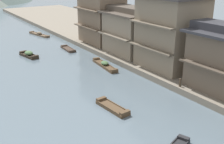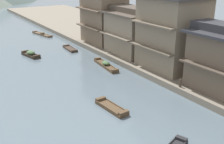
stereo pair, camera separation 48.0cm
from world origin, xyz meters
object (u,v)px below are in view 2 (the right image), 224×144
boat_midriver_drifting (31,54)px  house_waterfront_tall (172,30)px  boat_moored_second (42,34)px  boat_upstream_distant (106,65)px  house_waterfront_second (222,58)px  boat_moored_third (112,107)px  mooring_post_dock_mid (180,83)px  house_waterfront_narrow (132,31)px  house_waterfront_far (103,14)px  boat_moored_far (70,49)px

boat_midriver_drifting → house_waterfront_tall: size_ratio=0.42×
boat_moored_second → boat_upstream_distant: (0.66, -21.76, 0.03)m
house_waterfront_second → boat_moored_third: bearing=164.3°
boat_moored_third → mooring_post_dock_mid: mooring_post_dock_mid is taller
house_waterfront_tall → house_waterfront_narrow: size_ratio=1.16×
house_waterfront_second → boat_upstream_distant: bearing=110.1°
boat_upstream_distant → house_waterfront_far: size_ratio=0.63×
boat_moored_far → mooring_post_dock_mid: mooring_post_dock_mid is taller
house_waterfront_tall → house_waterfront_far: bearing=91.4°
house_waterfront_narrow → boat_upstream_distant: bearing=-162.1°
boat_moored_third → house_waterfront_far: (10.29, 18.85, 4.78)m
boat_upstream_distant → house_waterfront_narrow: house_waterfront_narrow is taller
house_waterfront_narrow → house_waterfront_far: bearing=91.4°
house_waterfront_tall → boat_midriver_drifting: bearing=128.3°
boat_moored_far → boat_midriver_drifting: 6.04m
mooring_post_dock_mid → boat_upstream_distant: bearing=100.7°
house_waterfront_tall → mooring_post_dock_mid: bearing=-123.3°
house_waterfront_second → house_waterfront_tall: 7.35m
boat_moored_far → house_waterfront_tall: 17.00m
boat_moored_far → boat_upstream_distant: (0.45, -9.70, 0.11)m
boat_moored_second → mooring_post_dock_mid: mooring_post_dock_mid is taller
boat_midriver_drifting → house_waterfront_second: house_waterfront_second is taller
boat_moored_far → boat_midriver_drifting: (-6.03, -0.36, 0.19)m
house_waterfront_tall → house_waterfront_narrow: house_waterfront_tall is taller
boat_moored_second → house_waterfront_far: 14.82m
boat_upstream_distant → house_waterfront_second: 14.04m
mooring_post_dock_mid → boat_moored_far: bearing=96.9°
house_waterfront_tall → house_waterfront_narrow: (-0.18, 7.22, -1.30)m
house_waterfront_second → boat_moored_far: bearing=102.9°
boat_midriver_drifting → house_waterfront_narrow: (11.58, -7.69, 3.33)m
house_waterfront_far → mooring_post_dock_mid: (-2.93, -19.44, -3.90)m
boat_upstream_distant → house_waterfront_far: 11.19m
boat_moored_second → house_waterfront_second: size_ratio=0.94×
boat_upstream_distant → mooring_post_dock_mid: 10.77m
boat_moored_second → boat_moored_third: bearing=-98.4°
boat_moored_third → house_waterfront_narrow: house_waterfront_narrow is taller
boat_moored_second → mooring_post_dock_mid: size_ratio=7.32×
boat_moored_third → house_waterfront_narrow: (10.47, 11.61, 3.48)m
boat_moored_far → house_waterfront_far: 7.26m
boat_moored_second → house_waterfront_far: size_ratio=0.66×
boat_midriver_drifting → house_waterfront_tall: 19.54m
boat_midriver_drifting → house_waterfront_tall: bearing=-51.7°
house_waterfront_narrow → mooring_post_dock_mid: size_ratio=9.47×
boat_moored_far → boat_midriver_drifting: bearing=-176.6°
boat_moored_second → boat_moored_far: size_ratio=1.53×
boat_moored_far → mooring_post_dock_mid: size_ratio=4.77×
boat_upstream_distant → house_waterfront_tall: 9.00m
house_waterfront_tall → boat_moored_third: bearing=-157.5°
boat_moored_far → boat_moored_third: bearing=-104.0°
house_waterfront_second → mooring_post_dock_mid: size_ratio=7.74×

